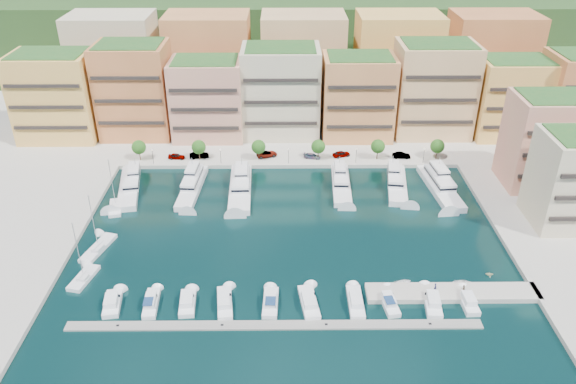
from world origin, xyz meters
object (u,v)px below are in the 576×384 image
(tree_1, at_px, (199,147))
(sailboat_1, at_px, (98,249))
(tree_3, at_px, (318,147))
(tender_0, at_px, (403,283))
(yacht_6, at_px, (440,184))
(cruiser_0, at_px, (112,304))
(tree_4, at_px, (378,146))
(sailboat_2, at_px, (115,208))
(yacht_5, at_px, (396,182))
(car_2, at_px, (267,154))
(cruiser_1, at_px, (151,303))
(car_4, at_px, (341,154))
(lamppost_2, at_px, (288,154))
(person_1, at_px, (463,288))
(sailboat_0, at_px, (84,278))
(person_0, at_px, (435,287))
(cruiser_9, at_px, (468,302))
(tender_2, at_px, (463,283))
(yacht_2, at_px, (240,185))
(car_3, at_px, (312,156))
(lamppost_4, at_px, (424,153))
(tree_2, at_px, (259,147))
(cruiser_8, at_px, (432,302))
(car_1, at_px, (199,155))
(yacht_4, at_px, (341,183))
(yacht_1, at_px, (192,185))
(cruiser_5, at_px, (309,303))
(lamppost_1, at_px, (221,154))
(cruiser_2, at_px, (187,303))
(yacht_0, at_px, (130,184))
(cruiser_4, at_px, (270,303))
(tree_0, at_px, (139,147))
(lamppost_0, at_px, (152,154))
(tree_5, at_px, (437,146))
(car_0, at_px, (176,156))
(cruiser_7, at_px, (389,302))

(tree_1, distance_m, sailboat_1, 43.79)
(tree_3, bearing_deg, tender_0, -75.66)
(yacht_6, height_order, cruiser_0, yacht_6)
(tree_4, bearing_deg, sailboat_2, -159.48)
(yacht_5, relative_size, car_2, 3.49)
(cruiser_1, xyz_separation_m, car_4, (39.77, 59.72, 1.26))
(lamppost_2, height_order, person_1, lamppost_2)
(yacht_5, xyz_separation_m, sailboat_0, (-66.85, -37.06, -0.89))
(tree_3, height_order, person_0, tree_3)
(cruiser_9, xyz_separation_m, sailboat_0, (-71.98, 7.61, -0.23))
(lamppost_2, relative_size, tender_2, 1.20)
(yacht_2, xyz_separation_m, car_3, (18.44, 15.68, 0.46))
(lamppost_4, bearing_deg, car_3, 174.26)
(tree_1, xyz_separation_m, tree_2, (16.00, 0.00, 0.00))
(cruiser_8, xyz_separation_m, car_4, (-11.13, 59.71, 1.28))
(car_1, distance_m, car_2, 18.39)
(tree_1, xyz_separation_m, car_3, (30.46, 0.67, -3.08))
(lamppost_2, bearing_deg, yacht_4, -41.01)
(lamppost_4, bearing_deg, yacht_1, -168.60)
(cruiser_5, bearing_deg, lamppost_1, 110.83)
(cruiser_2, xyz_separation_m, car_3, (25.22, 58.75, 1.12))
(cruiser_5, height_order, car_2, car_2)
(lamppost_4, distance_m, yacht_0, 76.49)
(tree_3, distance_m, car_3, 3.51)
(yacht_1, xyz_separation_m, yacht_5, (50.92, 0.98, 0.12))
(cruiser_4, height_order, cruiser_8, cruiser_4)
(car_4, height_order, person_0, person_0)
(car_1, xyz_separation_m, car_4, (38.72, 0.53, -0.04))
(tree_4, relative_size, lamppost_4, 1.35)
(cruiser_4, height_order, car_3, car_3)
(tree_2, distance_m, yacht_5, 37.61)
(tree_1, height_order, yacht_0, tree_1)
(person_0, bearing_deg, cruiser_2, 84.34)
(lamppost_4, relative_size, cruiser_5, 0.45)
(yacht_6, height_order, sailboat_2, sailboat_2)
(tree_0, height_order, cruiser_0, tree_0)
(yacht_4, relative_size, cruiser_1, 2.49)
(yacht_5, height_order, sailboat_0, sailboat_0)
(lamppost_0, bearing_deg, lamppost_4, 0.00)
(tree_4, relative_size, yacht_6, 0.25)
(tree_0, height_order, tree_4, same)
(cruiser_8, bearing_deg, person_0, 68.63)
(tree_1, xyz_separation_m, tender_0, (45.39, -52.38, -4.38))
(cruiser_0, height_order, car_2, car_2)
(tree_5, relative_size, sailboat_0, 0.43)
(tree_2, bearing_deg, lamppost_2, -16.04)
(cruiser_9, relative_size, car_0, 1.61)
(cruiser_7, xyz_separation_m, tender_0, (3.71, 5.72, -0.21))
(tree_2, relative_size, tree_3, 1.00)
(tree_1, height_order, yacht_2, tree_1)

